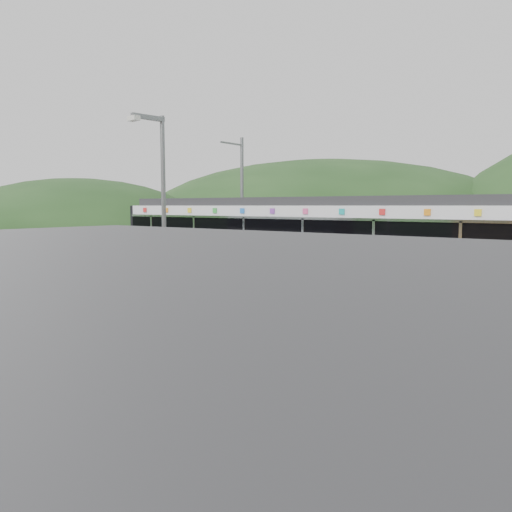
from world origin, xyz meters
The scene contains 8 objects.
ground centered at (0.00, 0.00, 0.00)m, with size 120.00×120.00×0.00m, color #4C4C4F.
hills centered at (6.19, 5.29, 0.00)m, with size 146.00×149.00×26.00m.
platform centered at (0.00, 3.30, 0.15)m, with size 26.00×3.20×0.30m, color #9E9E99.
yellow_line centered at (0.00, 2.00, 0.30)m, with size 26.00×0.10×0.01m, color yellow.
train centered at (-1.06, 6.00, 2.06)m, with size 20.44×3.01×3.74m.
catenary_mast_west centered at (-7.00, 8.56, 3.65)m, with size 0.18×1.80×7.00m.
station_shelter centered at (6.00, -9.01, 1.55)m, with size 9.20×6.20×3.00m.
lamp_post centered at (-0.21, -3.26, 3.45)m, with size 0.37×1.04×5.77m.
Camera 1 is at (9.95, -12.32, 3.40)m, focal length 35.00 mm.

